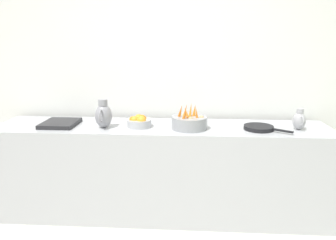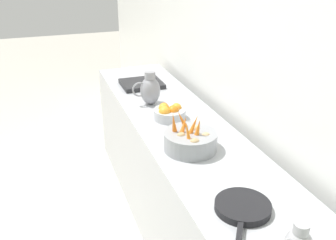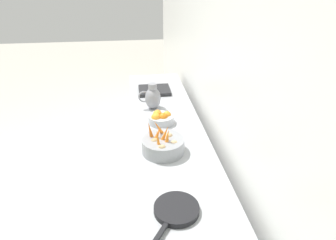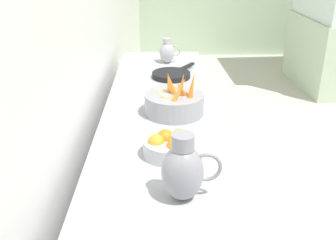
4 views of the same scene
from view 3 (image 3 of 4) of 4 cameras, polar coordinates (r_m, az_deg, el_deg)
The scene contains 7 objects.
tile_wall_left at distance 1.78m, azimuth 15.99°, elevation 7.94°, with size 0.10×8.24×3.00m, color white.
prep_counter at distance 2.63m, azimuth 0.18°, elevation -10.90°, with size 0.61×3.02×0.86m, color #ADAFB5.
vegetable_colander at distance 2.13m, azimuth -1.02°, elevation -4.82°, with size 0.31×0.31×0.24m.
orange_bowl at distance 2.53m, azimuth -1.46°, elevation 0.40°, with size 0.22×0.22×0.11m.
metal_pitcher_tall at distance 2.77m, azimuth -3.04°, elevation 4.45°, with size 0.21×0.15×0.25m.
counter_sink_basin at distance 3.20m, azimuth -2.68°, elevation 5.85°, with size 0.34×0.30×0.04m, color #232326.
skillet_on_counter at distance 1.68m, azimuth 1.60°, elevation -17.14°, with size 0.30×0.38×0.03m.
Camera 3 is at (-1.26, 2.02, 2.07)m, focal length 31.08 mm.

